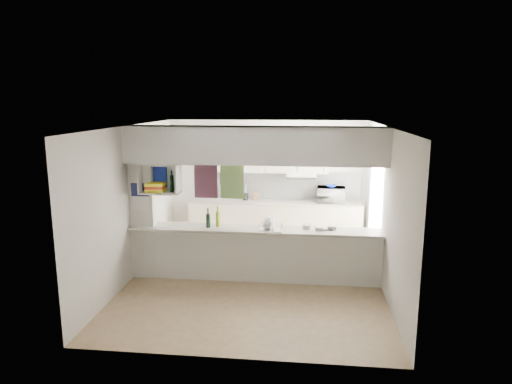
# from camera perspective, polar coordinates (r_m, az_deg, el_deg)

# --- Properties ---
(floor) EXTENTS (4.80, 4.80, 0.00)m
(floor) POSITION_cam_1_polar(r_m,az_deg,el_deg) (7.89, -0.21, -11.00)
(floor) COLOR #8B7151
(floor) RESTS_ON ground
(ceiling) EXTENTS (4.80, 4.80, 0.00)m
(ceiling) POSITION_cam_1_polar(r_m,az_deg,el_deg) (7.31, -0.22, 8.21)
(ceiling) COLOR white
(ceiling) RESTS_ON wall_back
(wall_back) EXTENTS (4.20, 0.00, 4.20)m
(wall_back) POSITION_cam_1_polar(r_m,az_deg,el_deg) (9.83, 1.37, 1.40)
(wall_back) COLOR silver
(wall_back) RESTS_ON floor
(wall_left) EXTENTS (0.00, 4.80, 4.80)m
(wall_left) POSITION_cam_1_polar(r_m,az_deg,el_deg) (8.00, -15.33, -1.32)
(wall_left) COLOR silver
(wall_left) RESTS_ON floor
(wall_right) EXTENTS (0.00, 4.80, 4.80)m
(wall_right) POSITION_cam_1_polar(r_m,az_deg,el_deg) (7.55, 15.83, -2.09)
(wall_right) COLOR silver
(wall_right) RESTS_ON floor
(servery_partition) EXTENTS (4.20, 0.50, 2.60)m
(servery_partition) POSITION_cam_1_polar(r_m,az_deg,el_deg) (7.44, -1.54, 0.97)
(servery_partition) COLOR silver
(servery_partition) RESTS_ON floor
(cubby_shelf) EXTENTS (0.65, 0.35, 0.50)m
(cubby_shelf) POSITION_cam_1_polar(r_m,az_deg,el_deg) (7.69, -11.96, 1.45)
(cubby_shelf) COLOR white
(cubby_shelf) RESTS_ON bulkhead
(kitchen_run) EXTENTS (3.60, 0.63, 2.24)m
(kitchen_run) POSITION_cam_1_polar(r_m,az_deg,el_deg) (9.66, 2.17, -1.67)
(kitchen_run) COLOR beige
(kitchen_run) RESTS_ON floor
(microwave) EXTENTS (0.59, 0.42, 0.32)m
(microwave) POSITION_cam_1_polar(r_m,az_deg,el_deg) (9.60, 9.38, -0.34)
(microwave) COLOR white
(microwave) RESTS_ON bench_top
(bowl) EXTENTS (0.22, 0.22, 0.05)m
(bowl) POSITION_cam_1_polar(r_m,az_deg,el_deg) (9.54, 9.36, 0.72)
(bowl) COLOR navy
(bowl) RESTS_ON microwave
(dish_rack) EXTENTS (0.46, 0.38, 0.22)m
(dish_rack) POSITION_cam_1_polar(r_m,az_deg,el_deg) (7.51, 2.02, -4.05)
(dish_rack) COLOR silver
(dish_rack) RESTS_ON breakfast_bar
(cup) EXTENTS (0.13, 0.13, 0.10)m
(cup) POSITION_cam_1_polar(r_m,az_deg,el_deg) (7.50, 1.38, -4.23)
(cup) COLOR white
(cup) RESTS_ON dish_rack
(wine_bottles) EXTENTS (0.22, 0.15, 0.35)m
(wine_bottles) POSITION_cam_1_polar(r_m,az_deg,el_deg) (7.67, -5.37, -3.44)
(wine_bottles) COLOR black
(wine_bottles) RESTS_ON breakfast_bar
(plastic_tubs) EXTENTS (0.55, 0.22, 0.07)m
(plastic_tubs) POSITION_cam_1_polar(r_m,az_deg,el_deg) (7.58, 7.71, -4.43)
(plastic_tubs) COLOR silver
(plastic_tubs) RESTS_ON breakfast_bar
(utensil_jar) EXTENTS (0.11, 0.11, 0.15)m
(utensil_jar) POSITION_cam_1_polar(r_m,az_deg,el_deg) (9.69, -1.32, -0.59)
(utensil_jar) COLOR black
(utensil_jar) RESTS_ON bench_top
(knife_block) EXTENTS (0.11, 0.09, 0.19)m
(knife_block) POSITION_cam_1_polar(r_m,az_deg,el_deg) (9.69, -0.05, -0.45)
(knife_block) COLOR brown
(knife_block) RESTS_ON bench_top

